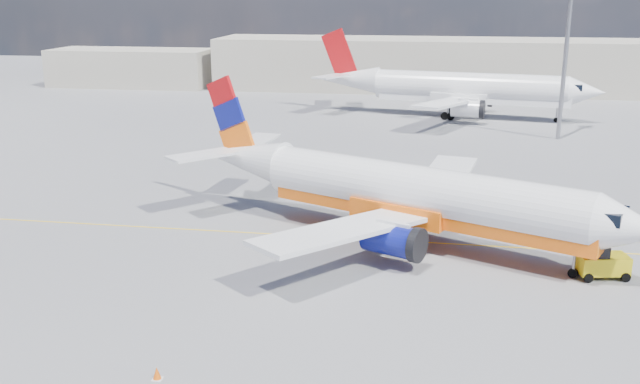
% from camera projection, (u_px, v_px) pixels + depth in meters
% --- Properties ---
extents(ground, '(240.00, 240.00, 0.00)m').
position_uv_depth(ground, '(346.00, 255.00, 43.26)').
color(ground, slate).
rests_on(ground, ground).
extents(taxi_line, '(70.00, 0.15, 0.01)m').
position_uv_depth(taxi_line, '(352.00, 238.00, 46.11)').
color(taxi_line, yellow).
rests_on(taxi_line, ground).
extents(terminal_main, '(70.00, 14.00, 8.00)m').
position_uv_depth(terminal_main, '(438.00, 65.00, 112.54)').
color(terminal_main, beige).
rests_on(terminal_main, ground).
extents(terminal_annex, '(26.00, 10.00, 6.00)m').
position_uv_depth(terminal_annex, '(132.00, 68.00, 117.75)').
color(terminal_annex, beige).
rests_on(terminal_annex, ground).
extents(main_jet, '(31.35, 23.57, 9.70)m').
position_uv_depth(main_jet, '(406.00, 193.00, 44.67)').
color(main_jet, white).
rests_on(main_jet, ground).
extents(second_jet, '(35.44, 27.56, 10.70)m').
position_uv_depth(second_jet, '(460.00, 89.00, 88.75)').
color(second_jet, white).
rests_on(second_jet, ground).
extents(gse_tug, '(2.94, 2.16, 1.92)m').
position_uv_depth(gse_tug, '(601.00, 262.00, 39.70)').
color(gse_tug, black).
rests_on(gse_tug, ground).
extents(traffic_cone, '(0.41, 0.41, 0.57)m').
position_uv_depth(traffic_cone, '(157.00, 373.00, 29.40)').
color(traffic_cone, white).
rests_on(traffic_cone, ground).
extents(floodlight_mast, '(1.62, 1.62, 22.14)m').
position_uv_depth(floodlight_mast, '(570.00, 12.00, 72.91)').
color(floodlight_mast, gray).
rests_on(floodlight_mast, ground).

